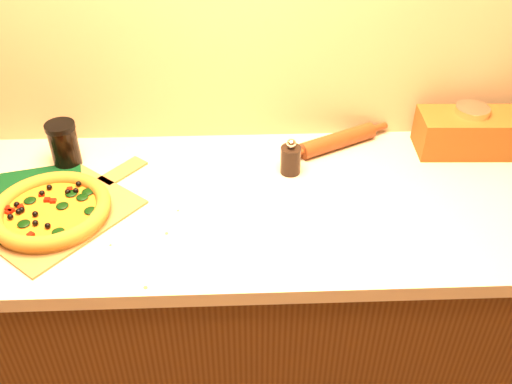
% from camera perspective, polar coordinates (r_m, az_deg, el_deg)
% --- Properties ---
extents(cabinet, '(2.80, 0.65, 0.86)m').
position_cam_1_polar(cabinet, '(1.86, -2.06, -12.15)').
color(cabinet, '#45260E').
rests_on(cabinet, ground).
extents(countertop, '(2.84, 0.68, 0.04)m').
position_cam_1_polar(countertop, '(1.55, -2.42, -1.28)').
color(countertop, '#C3B698').
rests_on(countertop, cabinet).
extents(pizza_peel, '(0.48, 0.49, 0.01)m').
position_cam_1_polar(pizza_peel, '(1.58, -19.06, -1.64)').
color(pizza_peel, brown).
rests_on(pizza_peel, countertop).
extents(pizza, '(0.30, 0.30, 0.04)m').
position_cam_1_polar(pizza, '(1.54, -19.82, -1.70)').
color(pizza, '#A66629').
rests_on(pizza, pizza_peel).
extents(cutting_board, '(0.29, 0.35, 0.02)m').
position_cam_1_polar(cutting_board, '(1.62, -20.91, -0.89)').
color(cutting_board, '#053114').
rests_on(cutting_board, countertop).
extents(bottle_cap, '(0.03, 0.03, 0.01)m').
position_cam_1_polar(bottle_cap, '(1.53, -22.16, -3.91)').
color(bottle_cap, black).
rests_on(bottle_cap, countertop).
extents(pepper_grinder, '(0.06, 0.06, 0.11)m').
position_cam_1_polar(pepper_grinder, '(1.61, 3.48, 3.32)').
color(pepper_grinder, black).
rests_on(pepper_grinder, countertop).
extents(rolling_pin, '(0.34, 0.18, 0.05)m').
position_cam_1_polar(rolling_pin, '(1.74, 8.17, 5.12)').
color(rolling_pin, '#5A230F').
rests_on(rolling_pin, countertop).
extents(coffee_canister, '(0.10, 0.10, 0.14)m').
position_cam_1_polar(coffee_canister, '(1.82, 20.44, 6.13)').
color(coffee_canister, silver).
rests_on(coffee_canister, countertop).
extents(bread_bag, '(0.43, 0.15, 0.12)m').
position_cam_1_polar(bread_bag, '(1.83, 22.41, 5.50)').
color(bread_bag, '#623312').
rests_on(bread_bag, countertop).
extents(dark_jar, '(0.08, 0.08, 0.13)m').
position_cam_1_polar(dark_jar, '(1.72, -18.65, 4.54)').
color(dark_jar, black).
rests_on(dark_jar, countertop).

